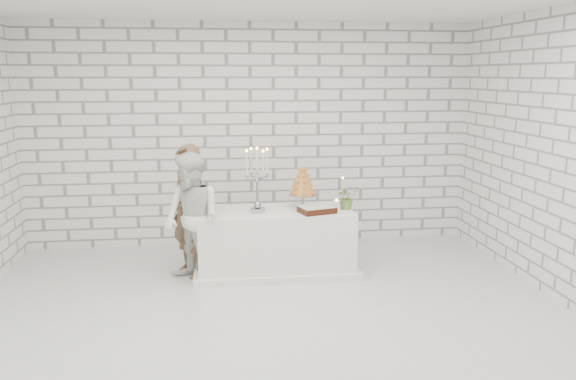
# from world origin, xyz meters

# --- Properties ---
(ground) EXTENTS (6.00, 5.00, 0.01)m
(ground) POSITION_xyz_m (0.00, 0.00, 0.00)
(ground) COLOR silver
(ground) RESTS_ON ground
(wall_back) EXTENTS (6.00, 0.01, 3.00)m
(wall_back) POSITION_xyz_m (0.00, 2.50, 1.50)
(wall_back) COLOR white
(wall_back) RESTS_ON ground
(wall_front) EXTENTS (6.00, 0.01, 3.00)m
(wall_front) POSITION_xyz_m (0.00, -2.50, 1.50)
(wall_front) COLOR white
(wall_front) RESTS_ON ground
(wall_right) EXTENTS (0.01, 5.00, 3.00)m
(wall_right) POSITION_xyz_m (3.00, 0.00, 1.50)
(wall_right) COLOR white
(wall_right) RESTS_ON ground
(cake_table) EXTENTS (1.80, 0.80, 0.75)m
(cake_table) POSITION_xyz_m (0.20, 1.24, 0.38)
(cake_table) COLOR white
(cake_table) RESTS_ON ground
(groom) EXTENTS (0.64, 0.67, 1.54)m
(groom) POSITION_xyz_m (-0.80, 1.24, 0.77)
(groom) COLOR #4D3827
(groom) RESTS_ON ground
(bride) EXTENTS (0.89, 0.91, 1.48)m
(bride) POSITION_xyz_m (-0.75, 0.97, 0.74)
(bride) COLOR white
(bride) RESTS_ON ground
(candelabra) EXTENTS (0.39, 0.39, 0.76)m
(candelabra) POSITION_xyz_m (-0.01, 1.18, 1.13)
(candelabra) COLOR #95959F
(candelabra) RESTS_ON cake_table
(croquembouche) EXTENTS (0.42, 0.42, 0.51)m
(croquembouche) POSITION_xyz_m (0.54, 1.35, 1.01)
(croquembouche) COLOR #9A5B23
(croquembouche) RESTS_ON cake_table
(chocolate_cake) EXTENTS (0.45, 0.38, 0.08)m
(chocolate_cake) POSITION_xyz_m (0.66, 1.06, 0.79)
(chocolate_cake) COLOR black
(chocolate_cake) RESTS_ON cake_table
(pillar_candle) EXTENTS (0.09, 0.09, 0.12)m
(pillar_candle) POSITION_xyz_m (0.91, 1.13, 0.81)
(pillar_candle) COLOR white
(pillar_candle) RESTS_ON cake_table
(extra_taper) EXTENTS (0.07, 0.07, 0.32)m
(extra_taper) POSITION_xyz_m (1.05, 1.46, 0.91)
(extra_taper) COLOR beige
(extra_taper) RESTS_ON cake_table
(flowers) EXTENTS (0.28, 0.25, 0.28)m
(flowers) POSITION_xyz_m (1.05, 1.20, 0.89)
(flowers) COLOR #446229
(flowers) RESTS_ON cake_table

